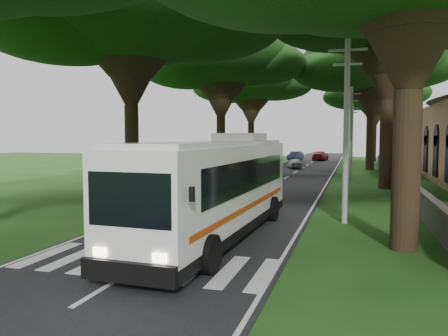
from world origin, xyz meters
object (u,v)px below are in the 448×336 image
pole_mid (351,131)px  distant_car_b (295,156)px  pole_near (346,127)px  coach_bus (217,186)px  pole_far (352,133)px  distant_car_c (320,156)px  distant_car_a (295,163)px  pedestrian (105,193)px

pole_mid → distant_car_b: 30.30m
pole_near → coach_bus: 6.53m
pole_far → distant_car_b: (-8.50, 8.87, -3.48)m
coach_bus → distant_car_c: bearing=92.4°
distant_car_a → distant_car_b: distant_car_b is taller
coach_bus → pedestrian: bearing=149.9°
pedestrian → distant_car_c: bearing=-19.9°
pole_far → pedestrian: size_ratio=5.14×
pole_near → pedestrian: pole_near is taller
distant_car_a → distant_car_c: (1.60, 17.55, 0.11)m
distant_car_b → distant_car_c: distant_car_c is taller
pedestrian → coach_bus: bearing=-133.2°
pole_far → distant_car_a: bearing=-126.2°
distant_car_b → distant_car_c: (3.80, 0.08, 0.03)m
distant_car_c → pedestrian: (-7.55, -48.23, 0.05)m
pole_near → coach_bus: bearing=-136.9°
pole_far → pole_mid: bearing=-90.0°
coach_bus → distant_car_a: 35.66m
pole_mid → distant_car_c: 29.53m
distant_car_a → pedestrian: size_ratio=2.23×
pole_mid → distant_car_b: (-8.50, 28.87, -3.48)m
pole_far → coach_bus: bearing=-95.8°
pole_far → coach_bus: size_ratio=0.65×
distant_car_b → pedestrian: bearing=-82.2°
distant_car_a → coach_bus: bearing=77.7°
distant_car_c → pole_near: bearing=100.5°
coach_bus → distant_car_b: (-4.03, 53.06, -1.23)m
coach_bus → distant_car_a: size_ratio=3.53×
pole_far → distant_car_c: pole_far is taller
distant_car_a → distant_car_c: 17.62m
pole_far → distant_car_b: size_ratio=1.97×
pole_mid → coach_bus: 24.70m
coach_bus → pedestrian: (-7.78, 4.91, -1.15)m
pole_mid → coach_bus: pole_mid is taller
pole_mid → pedestrian: 23.10m
distant_car_a → pole_far: bearing=-141.5°
pole_near → coach_bus: pole_near is taller
pole_near → distant_car_c: 49.29m
pole_mid → distant_car_b: pole_mid is taller
distant_car_a → pole_mid: bearing=103.7°
pole_mid → pedestrian: (-12.25, -19.28, -3.40)m
pole_near → distant_car_c: (-4.70, 48.95, -3.45)m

